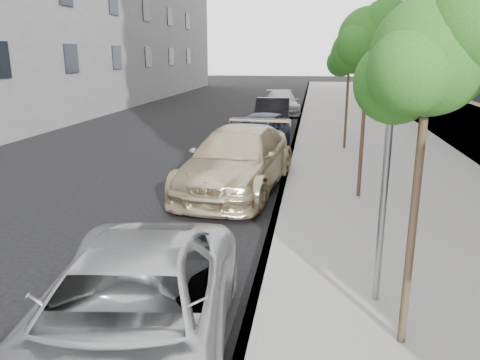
% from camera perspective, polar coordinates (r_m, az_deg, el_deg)
% --- Properties ---
extents(sidewalk, '(6.40, 72.00, 0.14)m').
position_cam_1_polar(sidewalk, '(28.40, 13.73, 7.29)').
color(sidewalk, gray).
rests_on(sidewalk, ground).
extents(curb, '(0.15, 72.00, 0.14)m').
position_cam_1_polar(curb, '(28.31, 7.36, 7.58)').
color(curb, '#9E9B93').
rests_on(curb, ground).
extents(tree_near, '(1.67, 1.47, 4.40)m').
position_cam_1_polar(tree_near, '(5.70, 22.43, 13.76)').
color(tree_near, '#38281C').
rests_on(tree_near, sidewalk).
extents(tree_mid, '(1.80, 1.60, 4.85)m').
position_cam_1_polar(tree_mid, '(12.13, 15.58, 16.32)').
color(tree_mid, '#38281C').
rests_on(tree_mid, sidewalk).
extents(tree_far, '(1.75, 1.55, 4.44)m').
position_cam_1_polar(tree_far, '(18.61, 13.30, 14.68)').
color(tree_far, '#38281C').
rests_on(tree_far, sidewalk).
extents(signal_pole, '(0.29, 0.26, 3.24)m').
position_cam_1_polar(signal_pole, '(6.89, 17.37, 1.19)').
color(signal_pole, '#939699').
rests_on(signal_pole, sidewalk).
extents(minivan, '(3.07, 5.50, 1.45)m').
position_cam_1_polar(minivan, '(5.92, -13.35, -15.90)').
color(minivan, '#B6B8BB').
rests_on(minivan, ground).
extents(suv, '(3.06, 6.16, 1.72)m').
position_cam_1_polar(suv, '(13.14, -0.29, 2.49)').
color(suv, beige).
rests_on(suv, ground).
extents(sedan_blue, '(2.50, 4.67, 1.51)m').
position_cam_1_polar(sedan_blue, '(18.79, 2.56, 6.00)').
color(sedan_blue, '#101D36').
rests_on(sedan_blue, ground).
extents(sedan_black, '(1.88, 4.83, 1.57)m').
position_cam_1_polar(sedan_black, '(23.91, 3.99, 8.01)').
color(sedan_black, black).
rests_on(sedan_black, ground).
extents(sedan_rear, '(2.75, 5.22, 1.44)m').
position_cam_1_polar(sedan_rear, '(30.29, 5.09, 9.37)').
color(sedan_rear, '#B5B8BD').
rests_on(sedan_rear, ground).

